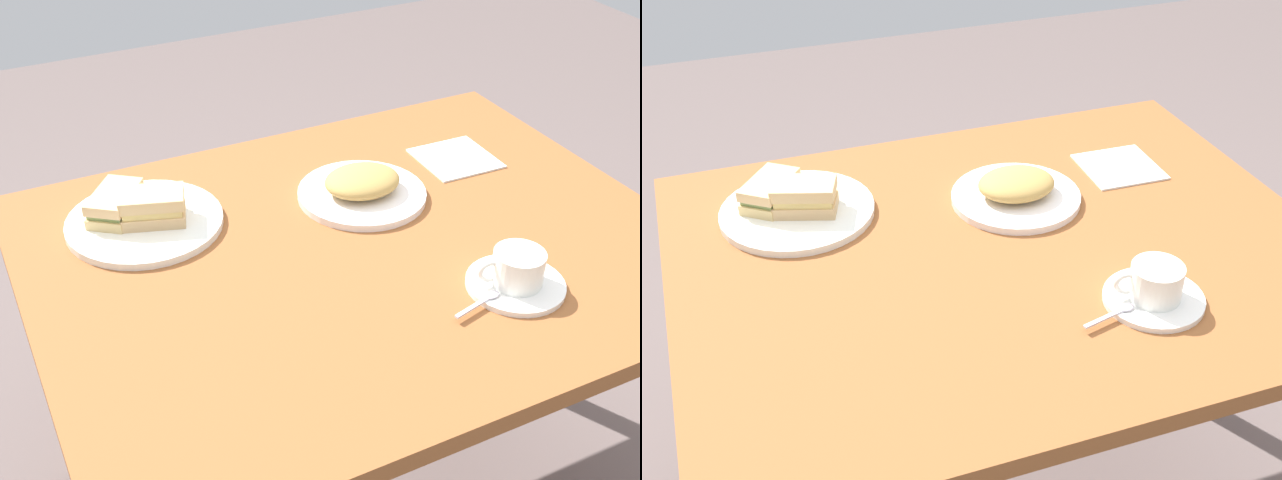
{
  "view_description": "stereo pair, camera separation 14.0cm",
  "coord_description": "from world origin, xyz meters",
  "views": [
    {
      "loc": [
        -0.59,
        -1.04,
        1.54
      ],
      "look_at": [
        -0.08,
        -0.0,
        0.75
      ],
      "focal_mm": 46.13,
      "sensor_mm": 36.0,
      "label": 1
    },
    {
      "loc": [
        -0.46,
        -1.09,
        1.54
      ],
      "look_at": [
        -0.08,
        -0.0,
        0.75
      ],
      "focal_mm": 46.13,
      "sensor_mm": 36.0,
      "label": 2
    }
  ],
  "objects": [
    {
      "name": "sandwich_plate",
      "position": [
        -0.32,
        0.22,
        0.73
      ],
      "size": [
        0.28,
        0.28,
        0.01
      ],
      "primitive_type": "cylinder",
      "color": "white",
      "rests_on": "dining_table"
    },
    {
      "name": "coffee_saucer",
      "position": [
        0.17,
        -0.22,
        0.73
      ],
      "size": [
        0.16,
        0.16,
        0.01
      ],
      "primitive_type": "cylinder",
      "color": "white",
      "rests_on": "dining_table"
    },
    {
      "name": "sandwich_back",
      "position": [
        -0.36,
        0.26,
        0.76
      ],
      "size": [
        0.13,
        0.14,
        0.05
      ],
      "color": "#E2BE78",
      "rests_on": "sandwich_plate"
    },
    {
      "name": "coffee_cup",
      "position": [
        0.17,
        -0.22,
        0.76
      ],
      "size": [
        0.11,
        0.08,
        0.06
      ],
      "color": "white",
      "rests_on": "coffee_saucer"
    },
    {
      "name": "side_plate",
      "position": [
        0.08,
        0.14,
        0.73
      ],
      "size": [
        0.25,
        0.25,
        0.01
      ],
      "primitive_type": "cylinder",
      "color": "white",
      "rests_on": "dining_table"
    },
    {
      "name": "napkin",
      "position": [
        0.33,
        0.18,
        0.73
      ],
      "size": [
        0.15,
        0.15,
        0.0
      ],
      "primitive_type": "cube",
      "rotation": [
        0.0,
        0.0,
        -0.03
      ],
      "color": "white",
      "rests_on": "dining_table"
    },
    {
      "name": "sandwich_front",
      "position": [
        -0.3,
        0.21,
        0.77
      ],
      "size": [
        0.13,
        0.1,
        0.06
      ],
      "color": "tan",
      "rests_on": "sandwich_plate"
    },
    {
      "name": "side_food_pile",
      "position": [
        0.08,
        0.14,
        0.76
      ],
      "size": [
        0.15,
        0.12,
        0.04
      ],
      "primitive_type": "ellipsoid",
      "color": "#B58E49",
      "rests_on": "side_plate"
    },
    {
      "name": "dining_table",
      "position": [
        0.0,
        0.0,
        0.63
      ],
      "size": [
        1.13,
        0.9,
        0.72
      ],
      "color": "brown",
      "rests_on": "ground_plane"
    },
    {
      "name": "spoon",
      "position": [
        0.09,
        -0.24,
        0.74
      ],
      "size": [
        0.1,
        0.04,
        0.01
      ],
      "color": "silver",
      "rests_on": "coffee_saucer"
    }
  ]
}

